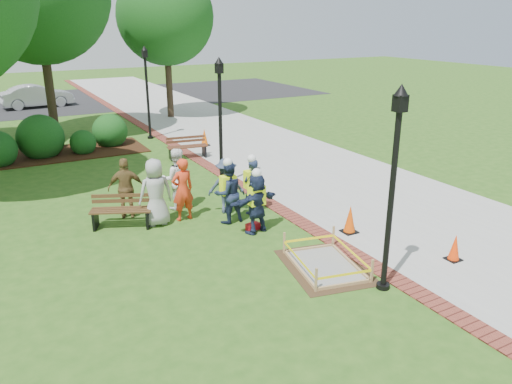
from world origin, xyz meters
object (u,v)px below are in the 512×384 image
wet_concrete_pad (325,258)px  hivis_worker_a (257,201)px  hivis_worker_b (252,184)px  cone_front (455,248)px  hivis_worker_c (228,191)px  bench_near (122,217)px  lamp_near (393,176)px

wet_concrete_pad → hivis_worker_a: hivis_worker_a is taller
hivis_worker_b → cone_front: bearing=-61.6°
cone_front → hivis_worker_c: (-3.60, 4.68, 0.60)m
bench_near → hivis_worker_b: (3.60, -0.77, 0.60)m
bench_near → lamp_near: lamp_near is taller
wet_concrete_pad → hivis_worker_c: size_ratio=1.40×
wet_concrete_pad → hivis_worker_c: (-0.75, 3.50, 0.69)m
wet_concrete_pad → hivis_worker_c: bearing=102.2°
hivis_worker_b → hivis_worker_c: 0.95m
wet_concrete_pad → cone_front: bearing=-22.6°
wet_concrete_pad → hivis_worker_b: (0.15, 3.80, 0.65)m
cone_front → hivis_worker_c: bearing=127.6°
wet_concrete_pad → lamp_near: (0.51, -1.35, 2.25)m
bench_near → hivis_worker_a: 3.73m
lamp_near → hivis_worker_c: 5.25m
hivis_worker_a → hivis_worker_b: size_ratio=1.00×
cone_front → hivis_worker_b: (-2.70, 4.99, 0.56)m
hivis_worker_b → hivis_worker_a: bearing=-113.2°
wet_concrete_pad → hivis_worker_a: (-0.40, 2.51, 0.65)m
hivis_worker_a → hivis_worker_b: (0.55, 1.29, -0.00)m
bench_near → hivis_worker_b: hivis_worker_b is taller
bench_near → hivis_worker_c: 2.98m
cone_front → hivis_worker_a: (-3.25, 3.70, 0.57)m
wet_concrete_pad → hivis_worker_a: size_ratio=1.47×
lamp_near → hivis_worker_a: bearing=103.3°
wet_concrete_pad → cone_front: (2.85, -1.18, 0.08)m
cone_front → hivis_worker_b: bearing=118.4°
wet_concrete_pad → bench_near: 5.73m
lamp_near → hivis_worker_c: size_ratio=2.29×
cone_front → lamp_near: 3.19m
lamp_near → wet_concrete_pad: bearing=110.7°
bench_near → hivis_worker_a: (3.05, -2.06, 0.60)m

